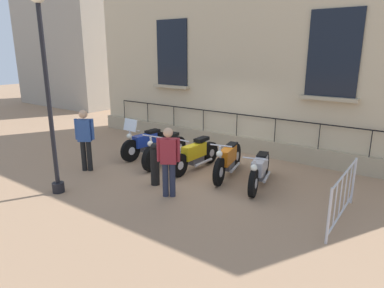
{
  "coord_description": "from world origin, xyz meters",
  "views": [
    {
      "loc": [
        7.62,
        5.32,
        3.27
      ],
      "look_at": [
        0.32,
        0.0,
        0.8
      ],
      "focal_mm": 31.96,
      "sensor_mm": 36.0,
      "label": 1
    }
  ],
  "objects_px": {
    "motorcycle_orange": "(228,160)",
    "pedestrian_walking": "(85,137)",
    "bollard": "(155,164)",
    "motorcycle_black": "(165,150)",
    "motorcycle_yellow": "(195,155)",
    "pedestrian_standing": "(169,159)",
    "motorcycle_silver": "(260,170)",
    "lamppost": "(45,67)",
    "motorcycle_blue": "(146,143)",
    "crowd_barrier": "(343,195)"
  },
  "relations": [
    {
      "from": "motorcycle_yellow",
      "to": "pedestrian_walking",
      "type": "height_order",
      "value": "pedestrian_walking"
    },
    {
      "from": "lamppost",
      "to": "motorcycle_black",
      "type": "bearing_deg",
      "value": 167.08
    },
    {
      "from": "motorcycle_orange",
      "to": "motorcycle_silver",
      "type": "bearing_deg",
      "value": 82.59
    },
    {
      "from": "pedestrian_walking",
      "to": "motorcycle_silver",
      "type": "bearing_deg",
      "value": 112.25
    },
    {
      "from": "lamppost",
      "to": "crowd_barrier",
      "type": "xyz_separation_m",
      "value": [
        -2.46,
        5.81,
        -2.37
      ]
    },
    {
      "from": "lamppost",
      "to": "pedestrian_standing",
      "type": "bearing_deg",
      "value": 121.11
    },
    {
      "from": "pedestrian_standing",
      "to": "pedestrian_walking",
      "type": "distance_m",
      "value": 3.0
    },
    {
      "from": "motorcycle_black",
      "to": "crowd_barrier",
      "type": "height_order",
      "value": "crowd_barrier"
    },
    {
      "from": "motorcycle_silver",
      "to": "bollard",
      "type": "distance_m",
      "value": 2.61
    },
    {
      "from": "bollard",
      "to": "motorcycle_black",
      "type": "bearing_deg",
      "value": -148.66
    },
    {
      "from": "motorcycle_black",
      "to": "motorcycle_yellow",
      "type": "height_order",
      "value": "motorcycle_yellow"
    },
    {
      "from": "motorcycle_black",
      "to": "lamppost",
      "type": "height_order",
      "value": "lamppost"
    },
    {
      "from": "motorcycle_silver",
      "to": "crowd_barrier",
      "type": "xyz_separation_m",
      "value": [
        0.74,
        2.1,
        0.15
      ]
    },
    {
      "from": "motorcycle_black",
      "to": "motorcycle_orange",
      "type": "distance_m",
      "value": 2.03
    },
    {
      "from": "pedestrian_standing",
      "to": "motorcycle_yellow",
      "type": "bearing_deg",
      "value": -162.32
    },
    {
      "from": "bollard",
      "to": "pedestrian_walking",
      "type": "bearing_deg",
      "value": -81.46
    },
    {
      "from": "crowd_barrier",
      "to": "pedestrian_walking",
      "type": "bearing_deg",
      "value": -80.66
    },
    {
      "from": "motorcycle_blue",
      "to": "motorcycle_orange",
      "type": "height_order",
      "value": "motorcycle_blue"
    },
    {
      "from": "motorcycle_black",
      "to": "motorcycle_orange",
      "type": "relative_size",
      "value": 0.98
    },
    {
      "from": "bollard",
      "to": "motorcycle_orange",
      "type": "bearing_deg",
      "value": 143.61
    },
    {
      "from": "motorcycle_yellow",
      "to": "motorcycle_blue",
      "type": "bearing_deg",
      "value": -91.7
    },
    {
      "from": "motorcycle_yellow",
      "to": "crowd_barrier",
      "type": "distance_m",
      "value": 4.19
    },
    {
      "from": "lamppost",
      "to": "pedestrian_standing",
      "type": "distance_m",
      "value": 3.35
    },
    {
      "from": "motorcycle_yellow",
      "to": "motorcycle_silver",
      "type": "distance_m",
      "value": 2.01
    },
    {
      "from": "crowd_barrier",
      "to": "motorcycle_yellow",
      "type": "bearing_deg",
      "value": -100.76
    },
    {
      "from": "motorcycle_blue",
      "to": "motorcycle_yellow",
      "type": "xyz_separation_m",
      "value": [
        0.06,
        1.96,
        -0.03
      ]
    },
    {
      "from": "motorcycle_black",
      "to": "bollard",
      "type": "distance_m",
      "value": 1.62
    },
    {
      "from": "motorcycle_silver",
      "to": "bollard",
      "type": "xyz_separation_m",
      "value": [
        1.47,
        -2.16,
        0.13
      ]
    },
    {
      "from": "motorcycle_silver",
      "to": "motorcycle_blue",
      "type": "bearing_deg",
      "value": -91.5
    },
    {
      "from": "pedestrian_walking",
      "to": "motorcycle_yellow",
      "type": "bearing_deg",
      "value": 127.54
    },
    {
      "from": "pedestrian_standing",
      "to": "pedestrian_walking",
      "type": "bearing_deg",
      "value": -90.1
    },
    {
      "from": "motorcycle_orange",
      "to": "pedestrian_walking",
      "type": "height_order",
      "value": "pedestrian_walking"
    },
    {
      "from": "pedestrian_walking",
      "to": "bollard",
      "type": "bearing_deg",
      "value": 98.54
    },
    {
      "from": "motorcycle_orange",
      "to": "crowd_barrier",
      "type": "bearing_deg",
      "value": 74.36
    },
    {
      "from": "motorcycle_yellow",
      "to": "lamppost",
      "type": "relative_size",
      "value": 0.46
    },
    {
      "from": "motorcycle_blue",
      "to": "bollard",
      "type": "bearing_deg",
      "value": 49.1
    },
    {
      "from": "motorcycle_black",
      "to": "pedestrian_standing",
      "type": "xyz_separation_m",
      "value": [
        1.72,
        1.58,
        0.49
      ]
    },
    {
      "from": "motorcycle_silver",
      "to": "lamppost",
      "type": "distance_m",
      "value": 5.5
    },
    {
      "from": "motorcycle_black",
      "to": "motorcycle_yellow",
      "type": "bearing_deg",
      "value": 97.91
    },
    {
      "from": "motorcycle_orange",
      "to": "pedestrian_walking",
      "type": "bearing_deg",
      "value": -60.63
    },
    {
      "from": "motorcycle_orange",
      "to": "lamppost",
      "type": "distance_m",
      "value": 4.96
    },
    {
      "from": "motorcycle_black",
      "to": "pedestrian_walking",
      "type": "xyz_separation_m",
      "value": [
        1.72,
        -1.43,
        0.55
      ]
    },
    {
      "from": "bollard",
      "to": "pedestrian_standing",
      "type": "bearing_deg",
      "value": 65.04
    },
    {
      "from": "crowd_barrier",
      "to": "motorcycle_blue",
      "type": "bearing_deg",
      "value": -97.87
    },
    {
      "from": "crowd_barrier",
      "to": "bollard",
      "type": "bearing_deg",
      "value": -80.24
    },
    {
      "from": "motorcycle_orange",
      "to": "pedestrian_walking",
      "type": "xyz_separation_m",
      "value": [
        1.94,
        -3.44,
        0.52
      ]
    },
    {
      "from": "motorcycle_orange",
      "to": "pedestrian_walking",
      "type": "distance_m",
      "value": 3.98
    },
    {
      "from": "crowd_barrier",
      "to": "bollard",
      "type": "height_order",
      "value": "bollard"
    },
    {
      "from": "motorcycle_yellow",
      "to": "pedestrian_standing",
      "type": "distance_m",
      "value": 2.01
    },
    {
      "from": "motorcycle_silver",
      "to": "bollard",
      "type": "bearing_deg",
      "value": -55.74
    }
  ]
}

